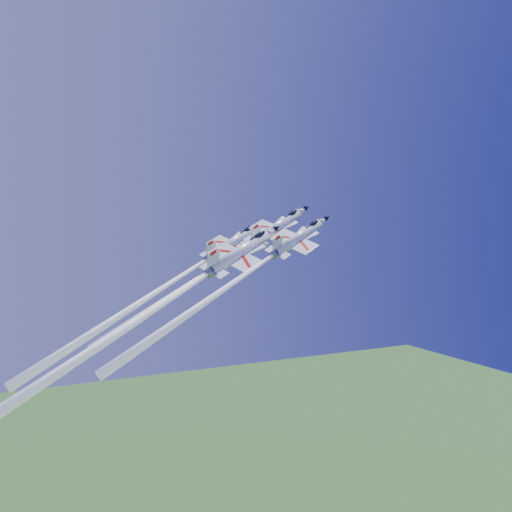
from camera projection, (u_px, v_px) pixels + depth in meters
name	position (u px, v px, depth m)	size (l,w,h in m)	color
jet_lead	(219.00, 266.00, 102.75)	(37.17, 16.16, 32.30)	white
jet_left	(160.00, 290.00, 104.04)	(40.80, 18.21, 36.13)	white
jet_right	(235.00, 281.00, 95.90)	(36.99, 16.13, 32.44)	white
jet_slot	(154.00, 309.00, 93.01)	(44.59, 19.66, 39.28)	white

